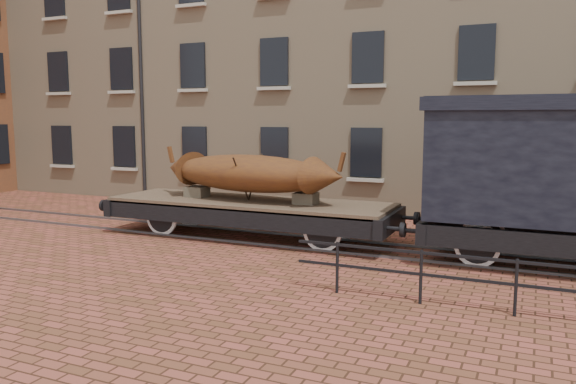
% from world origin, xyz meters
% --- Properties ---
extents(ground, '(90.00, 90.00, 0.00)m').
position_xyz_m(ground, '(0.00, 0.00, 0.00)').
color(ground, brown).
extents(warehouse_cream, '(40.00, 10.19, 14.00)m').
position_xyz_m(warehouse_cream, '(3.00, 9.99, 7.00)').
color(warehouse_cream, tan).
rests_on(warehouse_cream, ground).
extents(rail_track, '(30.00, 1.52, 0.06)m').
position_xyz_m(rail_track, '(0.00, 0.00, 0.03)').
color(rail_track, '#59595E').
rests_on(rail_track, ground).
extents(flatcar_wagon, '(9.14, 2.48, 1.38)m').
position_xyz_m(flatcar_wagon, '(-0.94, 0.00, 0.86)').
color(flatcar_wagon, brown).
rests_on(flatcar_wagon, ground).
extents(iron_boat, '(5.93, 2.23, 1.45)m').
position_xyz_m(iron_boat, '(-0.95, -0.00, 1.84)').
color(iron_boat, '#5E3313').
rests_on(iron_boat, flatcar_wagon).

